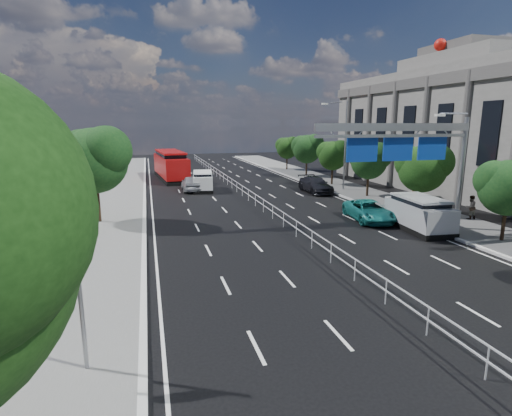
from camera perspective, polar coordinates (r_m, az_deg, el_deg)
name	(u,v)px	position (r m, az deg, el deg)	size (l,w,h in m)	color
ground	(411,324)	(15.43, 21.27, -15.16)	(160.00, 160.00, 0.00)	black
sidewalk_near	(48,376)	(13.14, -27.55, -20.49)	(5.00, 140.00, 0.14)	slate
kerb_near	(143,362)	(12.81, -15.85, -20.38)	(0.25, 140.00, 0.15)	silver
median_fence	(250,196)	(35.02, -0.82, 1.68)	(0.05, 85.00, 1.02)	silver
hedge_near	(26,298)	(17.79, -30.05, -11.03)	(1.00, 36.00, 0.44)	black
toilet_sign	(59,275)	(11.79, -26.30, -8.58)	(1.62, 0.18, 4.34)	gray
overhead_gantry	(410,144)	(25.94, 21.19, 8.53)	(10.24, 0.38, 7.45)	gray
streetlight_far	(343,139)	(41.53, 12.29, 9.55)	(2.78, 2.40, 9.00)	gray
civic_hall	(484,129)	(46.06, 29.74, 9.80)	(14.40, 36.00, 14.35)	slate
near_tree_back	(95,157)	(29.12, -22.00, 6.80)	(4.84, 4.51, 6.69)	black
far_tree_c	(510,184)	(26.87, 32.51, 2.86)	(3.52, 3.28, 4.94)	black
far_tree_d	(423,166)	(32.31, 22.79, 5.53)	(3.85, 3.59, 5.34)	black
far_tree_e	(370,159)	(38.49, 15.93, 6.72)	(3.63, 3.38, 5.13)	black
far_tree_f	(333,154)	(45.06, 11.00, 7.59)	(3.52, 3.28, 5.02)	black
far_tree_g	(307,148)	(51.87, 7.35, 8.57)	(3.96, 3.69, 5.45)	black
far_tree_h	(287,147)	(58.88, 4.52, 8.71)	(3.41, 3.18, 4.91)	black
white_minivan	(203,181)	(41.50, -7.62, 3.82)	(2.50, 4.73, 1.97)	black
red_bus	(171,164)	(50.60, -12.10, 6.10)	(3.82, 11.81, 3.47)	black
near_car_silver	(191,183)	(41.44, -9.21, 3.51)	(1.85, 4.61, 1.57)	#9E9FA5
near_car_dark	(180,158)	(72.85, -10.82, 7.02)	(1.45, 4.16, 1.37)	black
silver_minivan	(419,214)	(28.00, 22.24, -0.76)	(2.63, 5.37, 2.16)	black
parked_car_teal	(369,211)	(29.57, 15.80, -0.37)	(2.35, 5.09, 1.41)	#19736E
parked_car_dark	(315,185)	(40.51, 8.48, 3.32)	(2.15, 5.30, 1.54)	black
pedestrian_a	(413,196)	(35.54, 21.51, 1.64)	(0.57, 0.38, 1.57)	gray
pedestrian_b	(471,207)	(32.11, 28.32, 0.10)	(0.83, 0.64, 1.70)	gray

